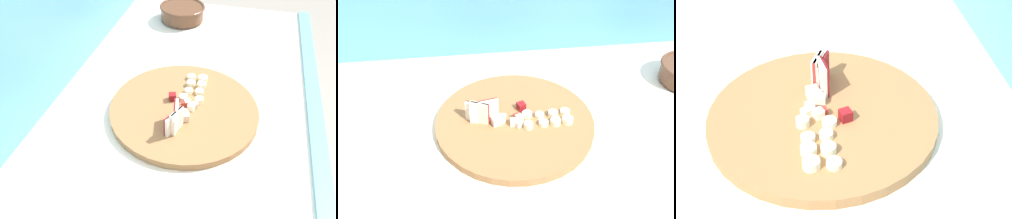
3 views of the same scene
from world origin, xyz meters
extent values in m
cube|color=#4C8EB2|center=(0.00, 0.38, 0.68)|extent=(2.40, 0.04, 1.37)
cylinder|color=olive|center=(0.05, 0.00, 0.89)|extent=(0.40, 0.40, 0.02)
cube|color=maroon|center=(-0.05, 0.01, 0.93)|extent=(0.04, 0.02, 0.05)
cube|color=white|center=(-0.05, 0.01, 0.93)|extent=(0.04, 0.03, 0.05)
cube|color=#A32323|center=(-0.04, 0.00, 0.93)|extent=(0.04, 0.02, 0.06)
cube|color=#EFE5CC|center=(-0.04, 0.00, 0.93)|extent=(0.05, 0.03, 0.06)
cube|color=#A32323|center=(-0.04, 0.01, 0.93)|extent=(0.05, 0.01, 0.05)
cube|color=white|center=(-0.04, 0.00, 0.93)|extent=(0.05, 0.02, 0.05)
cube|color=maroon|center=(-0.02, 0.01, 0.93)|extent=(0.05, 0.01, 0.06)
cube|color=beige|center=(-0.02, 0.01, 0.93)|extent=(0.05, 0.02, 0.06)
cube|color=white|center=(0.06, -0.01, 0.91)|extent=(0.02, 0.02, 0.02)
cube|color=#EFE5CC|center=(0.02, 0.00, 0.91)|extent=(0.02, 0.02, 0.02)
cube|color=maroon|center=(0.07, 0.04, 0.91)|extent=(0.02, 0.02, 0.02)
cube|color=#EFE5CC|center=(0.05, -0.03, 0.91)|extent=(0.02, 0.02, 0.02)
cube|color=#EFE5CC|center=(0.01, -0.01, 0.91)|extent=(0.03, 0.03, 0.02)
cube|color=beige|center=(0.00, -0.01, 0.91)|extent=(0.03, 0.03, 0.02)
cube|color=#B22D23|center=(0.05, 0.00, 0.91)|extent=(0.02, 0.02, 0.01)
cube|color=white|center=(0.04, -0.02, 0.91)|extent=(0.02, 0.02, 0.02)
cylinder|color=beige|center=(0.08, -0.04, 0.91)|extent=(0.02, 0.02, 0.02)
cylinder|color=#F4EAC6|center=(0.12, -0.03, 0.91)|extent=(0.02, 0.02, 0.01)
cylinder|color=beige|center=(0.15, -0.03, 0.91)|extent=(0.03, 0.03, 0.01)
cylinder|color=beige|center=(0.18, -0.03, 0.91)|extent=(0.03, 0.03, 0.01)
cylinder|color=#F4EAC6|center=(0.08, 0.01, 0.91)|extent=(0.03, 0.03, 0.01)
cylinder|color=#F4EAC6|center=(0.11, 0.00, 0.91)|extent=(0.02, 0.02, 0.01)
cylinder|color=beige|center=(0.15, 0.00, 0.91)|extent=(0.02, 0.02, 0.01)
cylinder|color=beige|center=(0.18, 0.01, 0.91)|extent=(0.02, 0.02, 0.01)
camera|label=1|loc=(-0.61, -0.13, 1.48)|focal=35.38mm
camera|label=2|loc=(-0.06, -0.68, 1.50)|focal=38.78mm
camera|label=3|loc=(0.72, -0.05, 1.45)|focal=53.62mm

